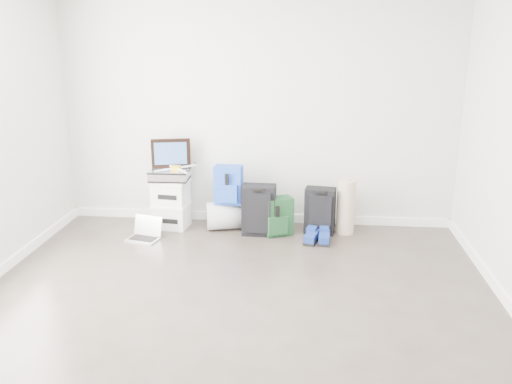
# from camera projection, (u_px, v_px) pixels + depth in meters

# --- Properties ---
(ground) EXTENTS (5.00, 5.00, 0.00)m
(ground) POSITION_uv_depth(u_px,v_px,m) (227.00, 331.00, 4.11)
(ground) COLOR #372D28
(ground) RESTS_ON ground
(room_envelope) EXTENTS (4.52, 5.02, 2.71)m
(room_envelope) POSITION_uv_depth(u_px,v_px,m) (223.00, 103.00, 3.64)
(room_envelope) COLOR silver
(room_envelope) RESTS_ON ground
(boxes_stack) EXTENTS (0.43, 0.36, 0.57)m
(boxes_stack) POSITION_uv_depth(u_px,v_px,m) (171.00, 204.00, 6.22)
(boxes_stack) COLOR silver
(boxes_stack) RESTS_ON ground
(briefcase) EXTENTS (0.43, 0.32, 0.12)m
(briefcase) POSITION_uv_depth(u_px,v_px,m) (170.00, 175.00, 6.12)
(briefcase) COLOR #B2B2B7
(briefcase) RESTS_ON boxes_stack
(painting) EXTENTS (0.44, 0.13, 0.33)m
(painting) POSITION_uv_depth(u_px,v_px,m) (171.00, 153.00, 6.15)
(painting) COLOR black
(painting) RESTS_ON briefcase
(drone) EXTENTS (0.41, 0.41, 0.05)m
(drone) POSITION_uv_depth(u_px,v_px,m) (176.00, 168.00, 6.07)
(drone) COLOR gold
(drone) RESTS_ON briefcase
(duffel_bag) EXTENTS (0.57, 0.42, 0.32)m
(duffel_bag) POSITION_uv_depth(u_px,v_px,m) (229.00, 215.00, 6.20)
(duffel_bag) COLOR gray
(duffel_bag) RESTS_ON ground
(blue_backpack) EXTENTS (0.32, 0.24, 0.43)m
(blue_backpack) POSITION_uv_depth(u_px,v_px,m) (228.00, 186.00, 6.07)
(blue_backpack) COLOR #1A2BAA
(blue_backpack) RESTS_ON duffel_bag
(large_suitcase) EXTENTS (0.37, 0.25, 0.57)m
(large_suitcase) POSITION_uv_depth(u_px,v_px,m) (259.00, 210.00, 5.99)
(large_suitcase) COLOR black
(large_suitcase) RESTS_ON ground
(green_backpack) EXTENTS (0.35, 0.32, 0.43)m
(green_backpack) POSITION_uv_depth(u_px,v_px,m) (278.00, 217.00, 6.00)
(green_backpack) COLOR #153A1C
(green_backpack) RESTS_ON ground
(carry_on) EXTENTS (0.35, 0.26, 0.52)m
(carry_on) POSITION_uv_depth(u_px,v_px,m) (320.00, 211.00, 6.04)
(carry_on) COLOR black
(carry_on) RESTS_ON ground
(shoes) EXTENTS (0.30, 0.32, 0.10)m
(shoes) POSITION_uv_depth(u_px,v_px,m) (318.00, 237.00, 5.84)
(shoes) COLOR black
(shoes) RESTS_ON ground
(rolled_rug) EXTENTS (0.20, 0.20, 0.61)m
(rolled_rug) POSITION_uv_depth(u_px,v_px,m) (346.00, 207.00, 6.02)
(rolled_rug) COLOR tan
(rolled_rug) RESTS_ON ground
(laptop) EXTENTS (0.39, 0.32, 0.24)m
(laptop) POSITION_uv_depth(u_px,v_px,m) (145.00, 233.00, 5.93)
(laptop) COLOR silver
(laptop) RESTS_ON ground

